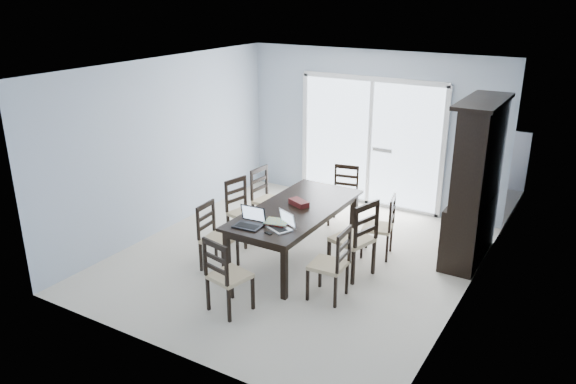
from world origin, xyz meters
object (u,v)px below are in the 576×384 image
at_px(china_hutch, 475,184).
at_px(laptop_dark, 248,223).
at_px(chair_left_near, 213,229).
at_px(game_box, 299,203).
at_px(chair_right_near, 335,257).
at_px(hot_tub, 360,158).
at_px(chair_end_far, 345,188).
at_px(dining_table, 296,213).
at_px(chair_right_mid, 359,231).
at_px(chair_left_mid, 241,204).
at_px(chair_right_far, 384,220).
at_px(chair_end_near, 223,269).
at_px(cell_phone, 268,233).
at_px(chair_left_far, 265,192).
at_px(laptop_silver, 279,225).

xyz_separation_m(china_hutch, laptop_dark, (-2.21, -2.11, -0.26)).
relative_size(chair_left_near, game_box, 3.56).
distance_m(chair_right_near, laptop_dark, 1.16).
bearing_deg(hot_tub, chair_end_far, -73.19).
distance_m(dining_table, chair_right_mid, 0.94).
bearing_deg(dining_table, china_hutch, 31.71).
xyz_separation_m(dining_table, china_hutch, (2.02, 1.25, 0.40)).
bearing_deg(hot_tub, chair_left_mid, -97.78).
relative_size(chair_right_far, chair_end_near, 0.95).
xyz_separation_m(chair_end_near, chair_end_far, (0.00, 3.15, -0.01)).
relative_size(chair_right_far, chair_end_far, 0.97).
bearing_deg(chair_right_far, cell_phone, 139.43).
relative_size(dining_table, chair_end_far, 2.09).
xyz_separation_m(chair_left_far, laptop_dark, (0.77, -1.56, 0.23)).
bearing_deg(chair_right_near, chair_end_far, 19.66).
height_order(chair_right_mid, cell_phone, chair_right_mid).
height_order(chair_right_mid, game_box, chair_right_mid).
xyz_separation_m(chair_left_near, chair_right_near, (1.75, 0.08, 0.01)).
xyz_separation_m(dining_table, chair_left_far, (-0.96, 0.71, -0.09)).
relative_size(china_hutch, chair_right_near, 2.08).
xyz_separation_m(chair_left_far, chair_right_mid, (1.90, -0.75, 0.06)).
relative_size(chair_left_mid, laptop_silver, 2.89).
bearing_deg(china_hutch, chair_end_near, -125.34).
height_order(dining_table, chair_left_mid, chair_left_mid).
bearing_deg(hot_tub, chair_right_near, -69.85).
xyz_separation_m(laptop_dark, laptop_silver, (0.37, 0.13, -0.01)).
relative_size(dining_table, hot_tub, 1.10).
relative_size(dining_table, chair_left_mid, 2.04).
bearing_deg(cell_phone, hot_tub, 117.09).
height_order(chair_left_near, chair_right_far, chair_left_near).
distance_m(china_hutch, chair_left_near, 3.52).
distance_m(chair_right_mid, chair_end_far, 1.84).
distance_m(chair_right_far, game_box, 1.19).
height_order(chair_right_far, game_box, chair_right_far).
bearing_deg(chair_right_far, chair_right_near, 165.43).
bearing_deg(chair_left_near, laptop_silver, 89.67).
height_order(chair_left_mid, cell_phone, chair_left_mid).
height_order(chair_left_near, laptop_silver, chair_left_near).
distance_m(chair_left_mid, cell_phone, 1.53).
bearing_deg(cell_phone, chair_left_near, -169.20).
bearing_deg(chair_right_far, dining_table, 112.55).
xyz_separation_m(chair_end_near, laptop_silver, (0.18, 0.89, 0.24)).
xyz_separation_m(chair_left_mid, chair_left_far, (0.04, 0.58, 0.01)).
bearing_deg(game_box, dining_table, -83.69).
xyz_separation_m(china_hutch, chair_left_near, (-2.83, -2.03, -0.53)).
relative_size(chair_left_near, chair_end_near, 0.96).
distance_m(chair_left_far, game_box, 1.15).
xyz_separation_m(dining_table, chair_right_near, (0.93, -0.70, -0.11)).
bearing_deg(cell_phone, game_box, 116.27).
xyz_separation_m(chair_right_mid, chair_end_near, (-0.95, -1.57, -0.07)).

